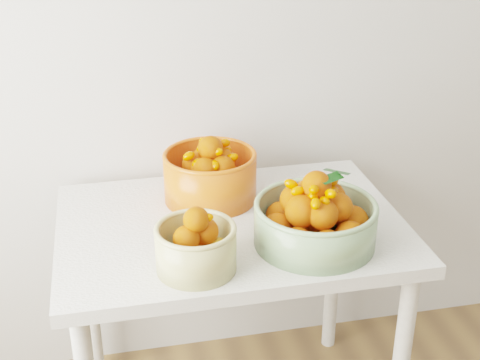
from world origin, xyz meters
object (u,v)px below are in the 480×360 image
Objects in this scene: bowl_green at (315,219)px; bowl_orange at (210,174)px; bowl_cream at (196,246)px; table at (231,250)px.

bowl_green reaches higher than bowl_orange.
bowl_cream is 0.70× the size of bowl_green.
bowl_cream is 0.72× the size of bowl_orange.
bowl_orange is (0.10, 0.38, 0.01)m from bowl_cream.
bowl_green is (0.34, 0.06, 0.01)m from bowl_cream.
bowl_cream is 0.40m from bowl_orange.
bowl_orange is at bearing 74.96° from bowl_cream.
bowl_cream is (-0.14, -0.22, 0.16)m from table.
bowl_green reaches higher than table.
table is 0.31m from bowl_green.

